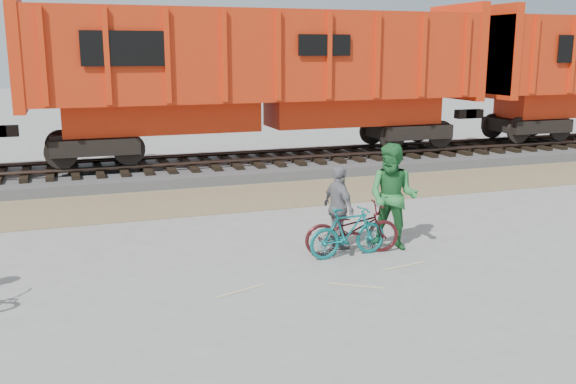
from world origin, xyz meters
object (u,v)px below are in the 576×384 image
bicycle_maroon (352,229)px  person_man (393,197)px  hopper_car_center (262,73)px  bicycle_teal (348,232)px  person_woman (339,208)px

bicycle_maroon → person_man: bearing=-79.2°
hopper_car_center → bicycle_teal: hopper_car_center is taller
person_man → person_woman: person_man is taller
hopper_car_center → person_man: (-0.07, -8.58, -2.00)m
hopper_car_center → bicycle_teal: (-1.07, -8.78, -2.54)m
bicycle_teal → person_woman: 0.63m
hopper_car_center → bicycle_maroon: bearing=-96.1°
hopper_car_center → person_man: bearing=-90.5°
bicycle_maroon → person_woman: bearing=20.4°
bicycle_maroon → bicycle_teal: bearing=138.9°
hopper_car_center → bicycle_teal: size_ratio=9.11×
bicycle_maroon → person_woman: 0.52m
hopper_car_center → bicycle_maroon: hopper_car_center is taller
hopper_car_center → bicycle_maroon: (-0.93, -8.64, -2.53)m
person_man → person_woman: (-0.96, 0.33, -0.21)m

